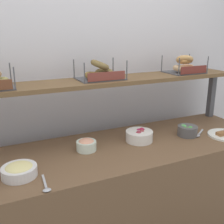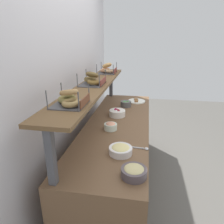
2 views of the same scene
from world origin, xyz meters
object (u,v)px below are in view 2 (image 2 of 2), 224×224
(bagel_basket_cinnamon_raisin, at_px, (93,80))
(serving_spoon_near_plate, at_px, (142,148))
(bowl_beet_salad, at_px, (117,113))
(bowl_egg_salad, at_px, (121,150))
(bagel_basket_sesame, at_px, (107,70))
(bowl_veggie_mix, at_px, (126,104))
(serving_plate_white, at_px, (136,101))
(bowl_hummus, at_px, (134,172))
(bowl_lox_spread, at_px, (111,126))
(bagel_basket_everything, at_px, (70,99))
(serving_spoon_by_edge, at_px, (129,104))

(bagel_basket_cinnamon_raisin, bearing_deg, serving_spoon_near_plate, -133.85)
(bowl_beet_salad, distance_m, bowl_egg_salad, 0.87)
(bowl_egg_salad, relative_size, bagel_basket_sesame, 0.64)
(bowl_beet_salad, distance_m, bowl_veggie_mix, 0.39)
(bowl_egg_salad, xyz_separation_m, serving_plate_white, (1.50, -0.05, -0.03))
(serving_plate_white, bearing_deg, bagel_basket_sesame, 101.85)
(bagel_basket_sesame, bearing_deg, bowl_hummus, -163.17)
(bowl_beet_salad, relative_size, bowl_lox_spread, 1.46)
(bowl_hummus, height_order, serving_spoon_near_plate, bowl_hummus)
(bagel_basket_everything, distance_m, bagel_basket_cinnamon_raisin, 0.74)
(bowl_beet_salad, relative_size, serving_spoon_by_edge, 1.24)
(serving_spoon_by_edge, bearing_deg, bowl_beet_salad, 168.35)
(bagel_basket_sesame, bearing_deg, bowl_veggie_mix, -120.02)
(serving_spoon_by_edge, height_order, bagel_basket_everything, bagel_basket_everything)
(bowl_egg_salad, relative_size, bowl_lox_spread, 1.45)
(serving_spoon_by_edge, bearing_deg, serving_spoon_near_plate, -169.39)
(serving_spoon_near_plate, distance_m, bagel_basket_sesame, 1.50)
(serving_plate_white, bearing_deg, bowl_veggie_mix, 152.80)
(bowl_lox_spread, bearing_deg, serving_plate_white, -11.32)
(bowl_lox_spread, bearing_deg, bagel_basket_everything, 158.15)
(bowl_egg_salad, bearing_deg, serving_spoon_by_edge, 2.39)
(bagel_basket_cinnamon_raisin, distance_m, bagel_basket_sesame, 0.76)
(bagel_basket_cinnamon_raisin, height_order, bagel_basket_sesame, bagel_basket_sesame)
(bowl_veggie_mix, bearing_deg, bowl_beet_salad, 170.34)
(serving_spoon_by_edge, xyz_separation_m, bagel_basket_sesame, (0.08, 0.33, 0.47))
(serving_plate_white, xyz_separation_m, bagel_basket_cinnamon_raisin, (-0.85, 0.44, 0.47))
(bowl_egg_salad, bearing_deg, bowl_veggie_mix, 4.05)
(bowl_lox_spread, distance_m, serving_spoon_near_plate, 0.48)
(bagel_basket_everything, bearing_deg, bowl_hummus, -111.43)
(bowl_beet_salad, xyz_separation_m, bagel_basket_sesame, (0.55, 0.23, 0.44))
(bowl_beet_salad, xyz_separation_m, serving_spoon_near_plate, (-0.75, -0.33, -0.03))
(bowl_egg_salad, height_order, bagel_basket_cinnamon_raisin, bagel_basket_cinnamon_raisin)
(serving_spoon_near_plate, xyz_separation_m, bagel_basket_cinnamon_raisin, (0.55, 0.57, 0.47))
(serving_plate_white, bearing_deg, bagel_basket_cinnamon_raisin, 152.40)
(bowl_beet_salad, relative_size, serving_spoon_near_plate, 1.12)
(bowl_egg_salad, xyz_separation_m, bowl_hummus, (-0.28, -0.13, 0.00))
(serving_plate_white, distance_m, bagel_basket_everything, 1.70)
(bowl_veggie_mix, bearing_deg, serving_spoon_near_plate, -167.01)
(serving_plate_white, bearing_deg, bagel_basket_everything, 165.01)
(bowl_hummus, bearing_deg, serving_plate_white, 2.68)
(bowl_beet_salad, height_order, bowl_egg_salad, bowl_beet_salad)
(serving_spoon_near_plate, bearing_deg, bagel_basket_sesame, 23.10)
(bowl_hummus, bearing_deg, bagel_basket_everything, 68.57)
(bagel_basket_everything, bearing_deg, serving_spoon_near_plate, -71.20)
(serving_spoon_by_edge, bearing_deg, bowl_hummus, -173.46)
(bowl_egg_salad, distance_m, serving_spoon_near_plate, 0.21)
(serving_plate_white, height_order, bagel_basket_everything, bagel_basket_everything)
(bowl_egg_salad, relative_size, bowl_hummus, 1.07)
(serving_spoon_by_edge, height_order, bagel_basket_cinnamon_raisin, bagel_basket_cinnamon_raisin)
(serving_spoon_near_plate, bearing_deg, bowl_veggie_mix, 12.99)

